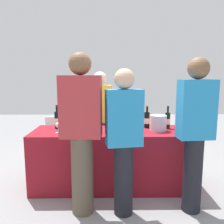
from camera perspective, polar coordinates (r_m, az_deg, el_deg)
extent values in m
plane|color=gray|center=(3.37, 0.00, -17.65)|extent=(12.00, 12.00, 0.00)
cube|color=maroon|center=(3.22, 0.00, -11.38)|extent=(2.12, 0.69, 0.78)
cylinder|color=black|center=(3.28, -13.46, -1.97)|extent=(0.07, 0.07, 0.23)
cylinder|color=black|center=(3.26, -13.55, 0.75)|extent=(0.03, 0.03, 0.08)
cylinder|color=maroon|center=(3.25, -13.59, 1.59)|extent=(0.03, 0.03, 0.02)
cylinder|color=silver|center=(3.28, -13.45, -2.17)|extent=(0.07, 0.07, 0.08)
cylinder|color=black|center=(3.16, -4.45, -2.26)|extent=(0.08, 0.08, 0.22)
cylinder|color=black|center=(3.14, -4.48, 0.47)|extent=(0.03, 0.03, 0.08)
cylinder|color=black|center=(3.13, -4.49, 1.36)|extent=(0.03, 0.03, 0.02)
cylinder|color=silver|center=(3.17, -4.45, -2.46)|extent=(0.08, 0.08, 0.08)
cylinder|color=black|center=(3.17, 0.12, -2.26)|extent=(0.07, 0.07, 0.22)
cylinder|color=black|center=(3.14, 0.12, 0.46)|extent=(0.03, 0.03, 0.09)
cylinder|color=gold|center=(3.14, 0.12, 1.37)|extent=(0.03, 0.03, 0.02)
cylinder|color=silver|center=(3.17, 0.12, -2.45)|extent=(0.07, 0.07, 0.08)
cylinder|color=black|center=(3.26, 3.42, -1.81)|extent=(0.06, 0.06, 0.24)
cylinder|color=black|center=(3.23, 3.45, 1.02)|extent=(0.02, 0.02, 0.09)
cylinder|color=maroon|center=(3.22, 3.45, 1.95)|extent=(0.03, 0.03, 0.02)
cylinder|color=silver|center=(3.26, 3.42, -2.01)|extent=(0.07, 0.07, 0.08)
cylinder|color=black|center=(3.27, 8.64, -1.98)|extent=(0.08, 0.08, 0.22)
cylinder|color=black|center=(3.25, 8.71, 0.67)|extent=(0.03, 0.03, 0.08)
cylinder|color=gold|center=(3.24, 8.73, 1.55)|extent=(0.03, 0.03, 0.02)
cylinder|color=silver|center=(3.27, 8.64, -2.17)|extent=(0.08, 0.08, 0.08)
cylinder|color=black|center=(3.28, 13.59, -2.09)|extent=(0.07, 0.07, 0.22)
cylinder|color=black|center=(3.26, 13.69, 0.49)|extent=(0.03, 0.03, 0.08)
cylinder|color=black|center=(3.25, 13.72, 1.29)|extent=(0.03, 0.03, 0.02)
cylinder|color=silver|center=(3.29, 13.58, -2.28)|extent=(0.07, 0.07, 0.08)
cylinder|color=silver|center=(3.05, -13.17, -5.01)|extent=(0.07, 0.07, 0.00)
cylinder|color=silver|center=(3.04, -13.19, -4.37)|extent=(0.01, 0.01, 0.07)
sphere|color=silver|center=(3.03, -13.23, -3.17)|extent=(0.07, 0.07, 0.07)
sphere|color=#590C19|center=(3.03, -13.22, -3.40)|extent=(0.04, 0.04, 0.04)
cylinder|color=silver|center=(2.93, -6.00, -5.36)|extent=(0.07, 0.07, 0.00)
cylinder|color=silver|center=(2.93, -6.01, -4.69)|extent=(0.01, 0.01, 0.07)
sphere|color=silver|center=(2.91, -6.03, -3.47)|extent=(0.07, 0.07, 0.07)
cylinder|color=silver|center=(2.94, -4.41, -5.30)|extent=(0.06, 0.06, 0.00)
cylinder|color=silver|center=(2.93, -4.42, -4.70)|extent=(0.01, 0.01, 0.06)
sphere|color=silver|center=(2.92, -4.43, -3.59)|extent=(0.06, 0.06, 0.06)
cylinder|color=silver|center=(3.01, -0.53, -4.94)|extent=(0.06, 0.06, 0.00)
cylinder|color=silver|center=(3.00, -0.53, -4.33)|extent=(0.01, 0.01, 0.06)
sphere|color=silver|center=(2.99, -0.53, -3.16)|extent=(0.07, 0.07, 0.07)
cylinder|color=silver|center=(2.95, 2.60, -5.24)|extent=(0.06, 0.06, 0.00)
cylinder|color=silver|center=(2.94, 2.61, -4.49)|extent=(0.01, 0.01, 0.08)
sphere|color=silver|center=(2.92, 2.62, -3.12)|extent=(0.07, 0.07, 0.07)
cylinder|color=silver|center=(3.01, 6.85, -5.02)|extent=(0.06, 0.06, 0.00)
cylinder|color=silver|center=(3.00, 6.87, -4.37)|extent=(0.01, 0.01, 0.07)
sphere|color=silver|center=(2.99, 6.89, -3.19)|extent=(0.07, 0.07, 0.07)
cylinder|color=silver|center=(3.13, 11.37, -2.68)|extent=(0.22, 0.22, 0.21)
cylinder|color=black|center=(3.78, -2.88, -8.32)|extent=(0.20, 0.20, 0.78)
cube|color=yellow|center=(3.63, -2.96, 2.01)|extent=(0.37, 0.22, 0.58)
sphere|color=beige|center=(3.61, -3.02, 8.30)|extent=(0.21, 0.21, 0.21)
cylinder|color=brown|center=(2.64, -7.36, -15.22)|extent=(0.24, 0.24, 0.87)
cube|color=#B23338|center=(2.43, -7.72, 1.32)|extent=(0.44, 0.26, 0.65)
sphere|color=brown|center=(2.41, -7.94, 11.77)|extent=(0.23, 0.23, 0.23)
cylinder|color=black|center=(2.61, 2.88, -16.39)|extent=(0.20, 0.20, 0.78)
cube|color=#268CCC|center=(2.40, 3.00, -1.41)|extent=(0.40, 0.26, 0.59)
sphere|color=#D8AD8C|center=(2.36, 3.08, 8.20)|extent=(0.21, 0.21, 0.21)
cylinder|color=black|center=(2.79, 19.32, -14.50)|extent=(0.20, 0.20, 0.84)
cube|color=#268CCC|center=(2.60, 20.14, 0.61)|extent=(0.39, 0.23, 0.63)
sphere|color=brown|center=(2.58, 20.66, 10.11)|extent=(0.23, 0.23, 0.23)
cube|color=white|center=(4.06, -11.57, -6.88)|extent=(0.63, 0.13, 0.83)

